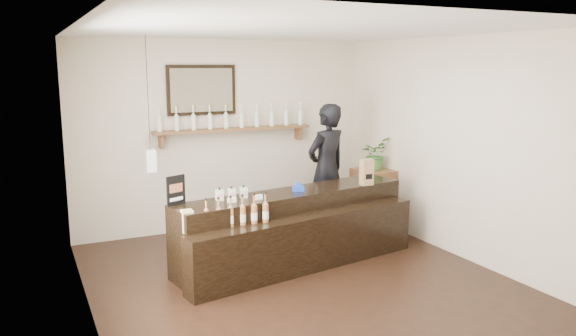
% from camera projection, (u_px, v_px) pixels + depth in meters
% --- Properties ---
extents(ground, '(5.00, 5.00, 0.00)m').
position_uv_depth(ground, '(300.00, 281.00, 6.41)').
color(ground, black).
rests_on(ground, ground).
extents(room_shell, '(5.00, 5.00, 5.00)m').
position_uv_depth(room_shell, '(300.00, 133.00, 6.11)').
color(room_shell, beige).
rests_on(room_shell, ground).
extents(back_wall_decor, '(2.66, 0.96, 1.69)m').
position_uv_depth(back_wall_decor, '(217.00, 112.00, 8.13)').
color(back_wall_decor, brown).
rests_on(back_wall_decor, ground).
extents(counter, '(3.22, 1.37, 1.04)m').
position_uv_depth(counter, '(297.00, 230.00, 6.96)').
color(counter, black).
rests_on(counter, ground).
extents(promo_sign, '(0.23, 0.11, 0.34)m').
position_uv_depth(promo_sign, '(176.00, 190.00, 6.27)').
color(promo_sign, black).
rests_on(promo_sign, counter).
extents(paper_bag, '(0.16, 0.13, 0.34)m').
position_uv_depth(paper_bag, '(367.00, 172.00, 7.33)').
color(paper_bag, olive).
rests_on(paper_bag, counter).
extents(tape_dispenser, '(0.15, 0.09, 0.12)m').
position_uv_depth(tape_dispenser, '(298.00, 188.00, 6.98)').
color(tape_dispenser, blue).
rests_on(tape_dispenser, counter).
extents(side_cabinet, '(0.55, 0.68, 0.89)m').
position_uv_depth(side_cabinet, '(373.00, 198.00, 8.50)').
color(side_cabinet, brown).
rests_on(side_cabinet, ground).
extents(potted_plant, '(0.57, 0.56, 0.48)m').
position_uv_depth(potted_plant, '(375.00, 154.00, 8.38)').
color(potted_plant, '#396A2A').
rests_on(potted_plant, side_cabinet).
extents(shopkeeper, '(0.89, 0.71, 2.15)m').
position_uv_depth(shopkeeper, '(327.00, 161.00, 8.11)').
color(shopkeeper, black).
rests_on(shopkeeper, ground).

